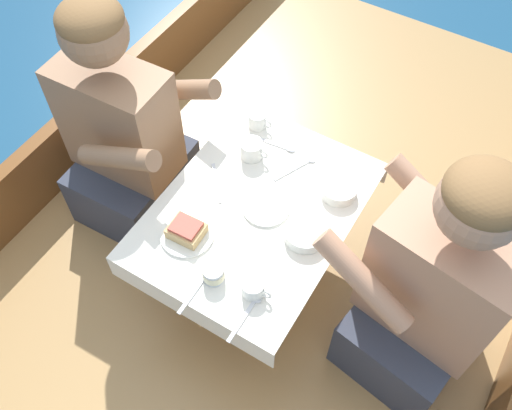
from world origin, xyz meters
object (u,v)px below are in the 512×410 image
at_px(person_starboard, 429,294).
at_px(coffee_cup_starboard, 254,287).
at_px(coffee_cup_port, 252,149).
at_px(tin_can, 213,274).
at_px(coffee_cup_center, 258,120).
at_px(person_port, 124,136).
at_px(sandwich, 186,230).

bearing_deg(person_starboard, coffee_cup_starboard, 42.06).
height_order(coffee_cup_port, tin_can, coffee_cup_port).
height_order(coffee_cup_port, coffee_cup_center, coffee_cup_port).
bearing_deg(coffee_cup_starboard, person_port, 157.57).
xyz_separation_m(sandwich, coffee_cup_starboard, (0.28, -0.06, -0.00)).
xyz_separation_m(person_starboard, sandwich, (-0.73, -0.23, 0.07)).
bearing_deg(person_port, tin_can, -30.13).
xyz_separation_m(sandwich, coffee_cup_center, (-0.05, 0.52, -0.00)).
height_order(sandwich, coffee_cup_starboard, sandwich).
xyz_separation_m(person_starboard, coffee_cup_port, (-0.73, 0.16, 0.07)).
bearing_deg(person_starboard, coffee_cup_port, -2.83).
relative_size(person_starboard, coffee_cup_port, 9.38).
xyz_separation_m(coffee_cup_port, tin_can, (0.15, -0.47, -0.01)).
relative_size(person_port, tin_can, 14.60).
bearing_deg(person_port, coffee_cup_center, 31.12).
bearing_deg(sandwich, person_starboard, 17.03).
bearing_deg(coffee_cup_starboard, sandwich, 167.98).
xyz_separation_m(sandwich, coffee_cup_port, (0.00, 0.39, 0.00)).
height_order(person_port, tin_can, person_port).
bearing_deg(person_port, coffee_cup_port, 14.18).
xyz_separation_m(sandwich, tin_can, (0.16, -0.08, -0.00)).
bearing_deg(person_port, sandwich, -30.17).
xyz_separation_m(person_port, coffee_cup_port, (0.47, 0.14, 0.07)).
distance_m(sandwich, coffee_cup_port, 0.39).
distance_m(person_port, person_starboard, 1.20).
xyz_separation_m(person_port, sandwich, (0.47, -0.25, 0.07)).
bearing_deg(sandwich, person_port, 151.91).
relative_size(coffee_cup_starboard, coffee_cup_center, 1.06).
relative_size(coffee_cup_port, coffee_cup_starboard, 1.07).
height_order(person_port, coffee_cup_center, person_port).
bearing_deg(coffee_cup_center, person_port, -146.81).
bearing_deg(person_port, person_starboard, -3.26).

